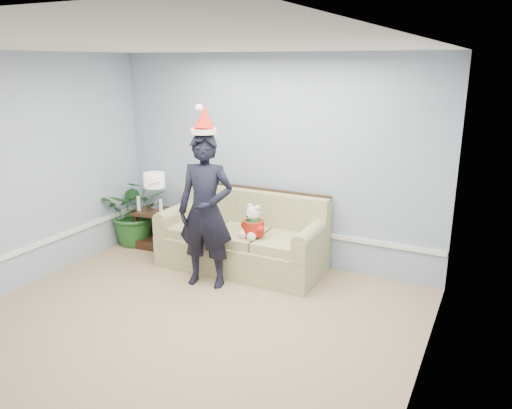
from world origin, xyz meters
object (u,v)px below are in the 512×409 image
at_px(sofa, 243,241).
at_px(houseplant, 136,211).
at_px(table_lamp, 154,182).
at_px(man, 206,211).
at_px(side_table, 158,233).
at_px(teddy_bear, 253,225).

bearing_deg(sofa, houseplant, 178.14).
relative_size(table_lamp, man, 0.29).
bearing_deg(side_table, sofa, -2.90).
relative_size(man, teddy_bear, 4.29).
bearing_deg(man, sofa, 67.03).
bearing_deg(sofa, side_table, 176.76).
distance_m(sofa, table_lamp, 1.60).
distance_m(houseplant, man, 1.86).
distance_m(sofa, houseplant, 1.80).
xyz_separation_m(houseplant, man, (1.66, -0.71, 0.41)).
bearing_deg(houseplant, sofa, -1.53).
xyz_separation_m(sofa, side_table, (-1.43, 0.07, -0.14)).
relative_size(houseplant, man, 0.55).
xyz_separation_m(side_table, teddy_bear, (1.70, -0.31, 0.46)).
relative_size(table_lamp, houseplant, 0.53).
height_order(houseplant, teddy_bear, houseplant).
bearing_deg(teddy_bear, sofa, 153.95).
xyz_separation_m(sofa, houseplant, (-1.80, 0.05, 0.15)).
bearing_deg(table_lamp, sofa, -4.64).
bearing_deg(houseplant, table_lamp, 12.97).
height_order(sofa, side_table, sofa).
height_order(table_lamp, houseplant, table_lamp).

